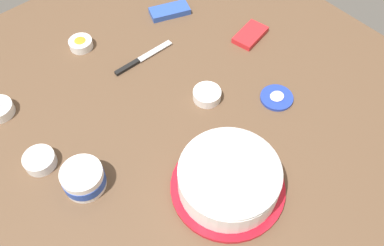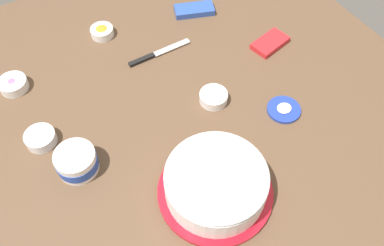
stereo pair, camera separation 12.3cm
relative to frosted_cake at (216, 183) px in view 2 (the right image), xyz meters
The scene contains 11 objects.
ground_plane 0.34m from the frosted_cake, 104.53° to the right, with size 1.54×1.54×0.00m, color brown.
frosted_cake is the anchor object (origin of this frame).
frosting_tub 0.39m from the frosted_cake, 42.66° to the right, with size 0.12×0.12×0.07m.
frosting_tub_lid 0.37m from the frosted_cake, 159.71° to the right, with size 0.11×0.11×0.02m.
spreading_knife 0.56m from the frosted_cake, 100.86° to the right, with size 0.24×0.02×0.01m.
sprinkle_bowl_orange 0.74m from the frosted_cake, 89.62° to the right, with size 0.08×0.08×0.03m.
sprinkle_bowl_green 0.54m from the frosted_cake, 49.43° to the right, with size 0.09×0.09×0.03m.
sprinkle_bowl_blue 0.33m from the frosted_cake, 122.16° to the right, with size 0.09×0.09×0.03m.
sprinkle_bowl_pink 0.75m from the frosted_cake, 61.61° to the right, with size 0.09×0.09×0.03m.
candy_box_lower 0.76m from the frosted_cake, 117.12° to the right, with size 0.15×0.07×0.02m, color #2D51B2.
candy_box_upper 0.62m from the frosted_cake, 141.56° to the right, with size 0.13×0.08×0.02m, color red.
Camera 2 is at (0.40, 0.73, 1.03)m, focal length 38.58 mm.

